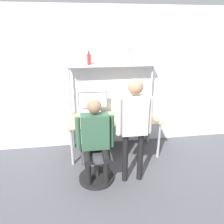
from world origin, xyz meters
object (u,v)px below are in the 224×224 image
object	(u,v)px
office_chair	(96,163)
person_standing	(134,119)
bottle_red	(89,59)
monitor	(93,102)
cell_phone	(108,122)
laptop	(92,119)
bottle_clear	(129,58)
person_seated	(95,135)

from	to	relation	value
office_chair	person_standing	size ratio (longest dim) A/B	0.56
person_standing	bottle_red	bearing A→B (deg)	116.10
monitor	office_chair	size ratio (longest dim) A/B	0.59
cell_phone	bottle_red	world-z (taller)	bottle_red
office_chair	bottle_red	distance (m)	1.82
office_chair	monitor	bearing A→B (deg)	87.65
office_chair	cell_phone	bearing A→B (deg)	63.78
laptop	office_chair	world-z (taller)	laptop
bottle_clear	bottle_red	distance (m)	0.74
laptop	person_standing	xyz separation A→B (m)	(0.58, -0.75, 0.26)
person_seated	bottle_clear	size ratio (longest dim) A/B	5.02
laptop	person_seated	world-z (taller)	person_seated
person_standing	bottle_clear	world-z (taller)	bottle_clear
person_standing	bottle_red	distance (m)	1.48
monitor	office_chair	world-z (taller)	monitor
bottle_red	laptop	bearing A→B (deg)	-91.17
cell_phone	bottle_clear	size ratio (longest dim) A/B	0.56
cell_phone	office_chair	bearing A→B (deg)	-116.22
bottle_clear	laptop	bearing A→B (deg)	-151.07
bottle_red	office_chair	bearing A→B (deg)	-90.00
office_chair	person_seated	world-z (taller)	person_seated
person_seated	bottle_red	xyz separation A→B (m)	(-0.00, 1.08, 0.98)
bottle_clear	bottle_red	bearing A→B (deg)	-180.00
person_seated	bottle_red	distance (m)	1.46
cell_phone	person_standing	size ratio (longest dim) A/B	0.09
laptop	cell_phone	distance (m)	0.30
cell_phone	bottle_red	bearing A→B (deg)	120.23
person_seated	person_standing	size ratio (longest dim) A/B	0.82
cell_phone	person_standing	xyz separation A→B (m)	(0.29, -0.69, 0.32)
cell_phone	office_chair	distance (m)	0.77
monitor	bottle_clear	bearing A→B (deg)	3.63
cell_phone	person_seated	bearing A→B (deg)	-114.36
cell_phone	person_seated	world-z (taller)	person_seated
person_standing	bottle_clear	size ratio (longest dim) A/B	6.16
office_chair	bottle_clear	xyz separation A→B (m)	(0.74, 1.04, 1.50)
laptop	monitor	bearing A→B (deg)	82.42
cell_phone	office_chair	world-z (taller)	office_chair
cell_phone	laptop	bearing A→B (deg)	167.87
office_chair	person_seated	xyz separation A→B (m)	(0.00, -0.05, 0.51)
office_chair	person_standing	world-z (taller)	person_standing
monitor	bottle_clear	distance (m)	1.07
bottle_red	cell_phone	bearing A→B (deg)	-59.77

